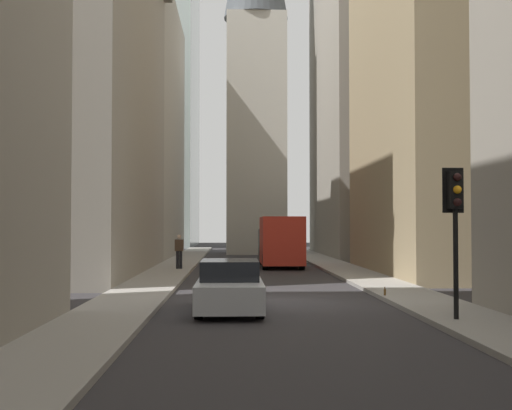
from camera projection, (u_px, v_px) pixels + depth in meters
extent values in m
plane|color=#302D30|center=(275.00, 302.00, 20.33)|extent=(135.00, 135.00, 0.00)
cube|color=gray|center=(130.00, 300.00, 20.17)|extent=(90.00, 2.20, 0.14)
cube|color=gray|center=(417.00, 299.00, 20.50)|extent=(90.00, 2.20, 0.14)
cube|color=gray|center=(386.00, 54.00, 50.73)|extent=(16.34, 10.00, 31.44)
cube|color=#9E8966|center=(476.00, 52.00, 31.92)|extent=(13.83, 10.00, 21.75)
cube|color=gray|center=(43.00, 66.00, 31.78)|extent=(17.58, 10.00, 20.28)
cube|color=#A8A091|center=(110.00, 130.00, 49.11)|extent=(17.21, 10.00, 19.12)
cube|color=#B7B2A5|center=(256.00, 136.00, 54.69)|extent=(4.90, 4.90, 19.79)
cube|color=red|center=(281.00, 240.00, 36.14)|extent=(4.60, 2.25, 2.60)
cube|color=#38383D|center=(277.00, 245.00, 39.33)|extent=(1.90, 2.25, 1.90)
cube|color=black|center=(277.00, 235.00, 39.35)|extent=(1.92, 2.09, 0.64)
cylinder|color=black|center=(294.00, 257.00, 39.34)|extent=(0.88, 0.28, 0.88)
cylinder|color=black|center=(261.00, 257.00, 39.27)|extent=(0.88, 0.28, 0.88)
cylinder|color=black|center=(302.00, 262.00, 34.75)|extent=(0.88, 0.28, 0.88)
cylinder|color=black|center=(265.00, 262.00, 34.68)|extent=(0.88, 0.28, 0.88)
cube|color=#B7BABF|center=(230.00, 293.00, 17.94)|extent=(4.30, 1.78, 0.70)
cube|color=black|center=(230.00, 270.00, 18.15)|extent=(2.10, 1.58, 0.54)
cylinder|color=black|center=(260.00, 306.00, 16.61)|extent=(0.64, 0.22, 0.64)
cylinder|color=black|center=(199.00, 307.00, 16.55)|extent=(0.64, 0.22, 0.64)
cylinder|color=black|center=(256.00, 295.00, 19.31)|extent=(0.64, 0.22, 0.64)
cylinder|color=black|center=(203.00, 295.00, 19.25)|extent=(0.64, 0.22, 0.64)
cylinder|color=black|center=(456.00, 264.00, 15.64)|extent=(0.12, 0.12, 2.65)
cube|color=black|center=(455.00, 190.00, 15.69)|extent=(0.28, 0.32, 0.90)
cube|color=black|center=(453.00, 190.00, 15.85)|extent=(0.03, 0.52, 1.10)
sphere|color=black|center=(457.00, 177.00, 15.54)|extent=(0.20, 0.20, 0.20)
sphere|color=orange|center=(457.00, 190.00, 15.53)|extent=(0.20, 0.20, 0.20)
sphere|color=black|center=(458.00, 202.00, 15.52)|extent=(0.20, 0.20, 0.20)
cylinder|color=black|center=(181.00, 260.00, 33.62)|extent=(0.16, 0.16, 0.91)
cylinder|color=black|center=(177.00, 260.00, 33.61)|extent=(0.16, 0.16, 0.91)
cube|color=#4C3828|center=(179.00, 245.00, 33.64)|extent=(0.26, 0.44, 0.59)
sphere|color=beige|center=(179.00, 237.00, 33.65)|extent=(0.22, 0.22, 0.22)
cylinder|color=brown|center=(385.00, 292.00, 20.86)|extent=(0.07, 0.07, 0.20)
cylinder|color=brown|center=(385.00, 288.00, 20.86)|extent=(0.03, 0.03, 0.07)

